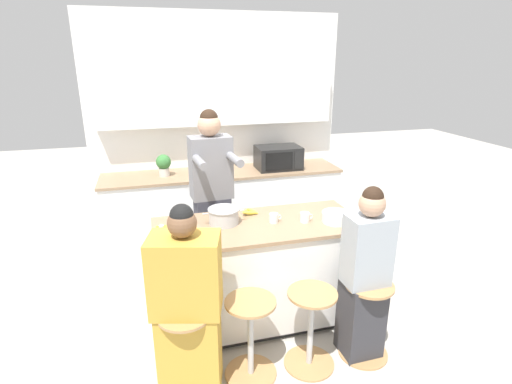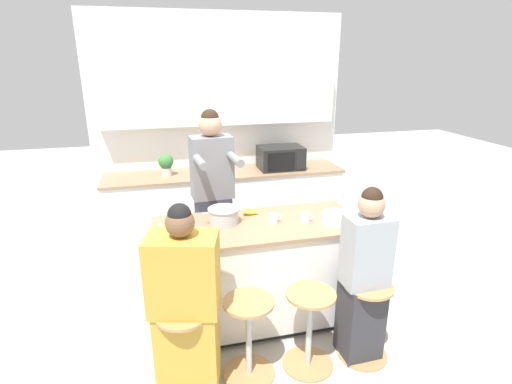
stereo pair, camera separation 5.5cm
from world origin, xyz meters
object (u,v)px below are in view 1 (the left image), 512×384
potted_plant (164,164)px  fruit_bowl (336,217)px  cooking_pot (224,216)px  banana_bunch (249,212)px  coffee_cup_near (305,217)px  coffee_cup_far (274,218)px  person_wrapped_blanket (188,307)px  person_seated_near (364,281)px  kitchen_island (258,272)px  person_cooking (212,204)px  bar_stool_center_right (311,327)px  bar_stool_center_left (251,336)px  microwave (278,158)px  bar_stool_rightmost (366,318)px  bar_stool_leftmost (187,350)px  juice_carton (162,237)px

potted_plant → fruit_bowl: bearing=-52.1°
cooking_pot → banana_bunch: 0.28m
fruit_bowl → coffee_cup_near: size_ratio=2.09×
fruit_bowl → coffee_cup_far: 0.51m
person_wrapped_blanket → person_seated_near: size_ratio=1.00×
kitchen_island → person_cooking: 0.80m
fruit_bowl → potted_plant: (-1.30, 1.67, 0.11)m
bar_stool_center_right → person_cooking: (-0.51, 1.24, 0.57)m
person_wrapped_blanket → fruit_bowl: person_wrapped_blanket is taller
cooking_pot → bar_stool_center_left: bearing=-86.4°
coffee_cup_near → cooking_pot: bearing=167.6°
person_seated_near → microwave: (0.01, 2.11, 0.43)m
fruit_bowl → bar_stool_rightmost: bearing=-84.4°
fruit_bowl → microwave: bearing=88.8°
potted_plant → person_cooking: bearing=-67.4°
bar_stool_leftmost → person_cooking: bearing=72.4°
person_seated_near → banana_bunch: size_ratio=8.48×
cooking_pot → bar_stool_center_right: bearing=-55.2°
person_cooking → cooking_pot: 0.53m
bar_stool_leftmost → coffee_cup_far: bearing=38.1°
person_wrapped_blanket → cooking_pot: size_ratio=4.01×
person_wrapped_blanket → microwave: size_ratio=2.64×
bar_stool_center_right → juice_carton: (-1.00, 0.39, 0.67)m
person_seated_near → coffee_cup_far: bearing=129.3°
person_seated_near → coffee_cup_far: size_ratio=13.03×
cooking_pot → coffee_cup_far: 0.41m
juice_carton → potted_plant: 1.78m
bar_stool_center_left → bar_stool_center_right: 0.45m
person_wrapped_blanket → person_seated_near: (1.30, 0.00, -0.01)m
person_wrapped_blanket → potted_plant: bearing=105.4°
bar_stool_leftmost → fruit_bowl: fruit_bowl is taller
coffee_cup_near → potted_plant: 1.92m
person_cooking → person_seated_near: 1.55m
fruit_bowl → banana_bunch: bearing=152.2°
kitchen_island → fruit_bowl: fruit_bowl is taller
person_wrapped_blanket → person_seated_near: person_seated_near is taller
bar_stool_leftmost → person_seated_near: 1.36m
bar_stool_leftmost → person_wrapped_blanket: bearing=52.0°
banana_bunch → kitchen_island: bearing=-84.0°
person_wrapped_blanket → fruit_bowl: size_ratio=5.93×
coffee_cup_near → person_wrapped_blanket: bearing=-152.2°
fruit_bowl → person_wrapped_blanket: bearing=-159.5°
microwave → cooking_pot: bearing=-123.2°
bar_stool_center_left → person_seated_near: 0.93m
person_cooking → coffee_cup_near: person_cooking is taller
bar_stool_rightmost → coffee_cup_far: bearing=130.8°
bar_stool_rightmost → cooking_pot: cooking_pot is taller
bar_stool_center_left → microwave: (0.89, 2.12, 0.74)m
bar_stool_center_left → microwave: size_ratio=1.20×
microwave → person_cooking: bearing=-136.3°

